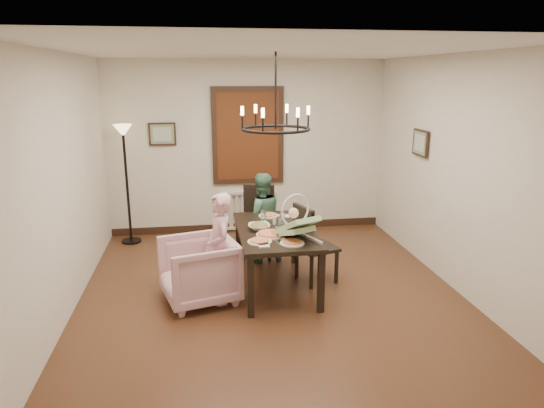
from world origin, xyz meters
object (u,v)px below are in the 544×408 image
object	(u,v)px
baby_bouncer	(296,224)
drinking_glass	(280,222)
dining_table	(275,236)
chair_far	(257,222)
seated_man	(261,225)
armchair	(199,270)
floor_lamp	(127,186)
elderly_woman	(220,258)
chair_right	(317,243)

from	to	relation	value
baby_bouncer	drinking_glass	xyz separation A→B (m)	(-0.11, 0.43, -0.11)
dining_table	baby_bouncer	size ratio (longest dim) A/B	2.92
chair_far	seated_man	xyz separation A→B (m)	(0.03, -0.16, 0.01)
seated_man	dining_table	bearing A→B (deg)	87.08
dining_table	armchair	size ratio (longest dim) A/B	1.94
dining_table	floor_lamp	size ratio (longest dim) A/B	0.89
armchair	elderly_woman	bearing A→B (deg)	61.54
chair_right	floor_lamp	world-z (taller)	floor_lamp
chair_right	baby_bouncer	distance (m)	0.75
floor_lamp	baby_bouncer	bearing A→B (deg)	-47.88
chair_right	armchair	xyz separation A→B (m)	(-1.48, -0.34, -0.14)
chair_right	baby_bouncer	xyz separation A→B (m)	(-0.37, -0.50, 0.42)
chair_right	seated_man	size ratio (longest dim) A/B	0.97
dining_table	baby_bouncer	bearing A→B (deg)	-67.32
chair_far	drinking_glass	distance (m)	1.10
dining_table	elderly_woman	world-z (taller)	elderly_woman
baby_bouncer	chair_far	bearing A→B (deg)	76.31
seated_man	drinking_glass	xyz separation A→B (m)	(0.11, -0.89, 0.30)
baby_bouncer	elderly_woman	bearing A→B (deg)	149.84
chair_right	drinking_glass	distance (m)	0.58
chair_far	elderly_woman	size ratio (longest dim) A/B	0.96
chair_right	armchair	bearing A→B (deg)	85.18
floor_lamp	drinking_glass	bearing A→B (deg)	-43.70
dining_table	chair_right	bearing A→B (deg)	9.80
chair_far	chair_right	bearing A→B (deg)	-43.68
dining_table	seated_man	distance (m)	0.93
baby_bouncer	drinking_glass	bearing A→B (deg)	80.95
chair_right	seated_man	bearing A→B (deg)	18.42
chair_far	floor_lamp	xyz separation A→B (m)	(-1.90, 0.90, 0.39)
chair_right	floor_lamp	distance (m)	3.18
elderly_woman	drinking_glass	distance (m)	0.86
floor_lamp	dining_table	bearing A→B (deg)	-44.93
chair_right	baby_bouncer	size ratio (longest dim) A/B	1.85
dining_table	elderly_woman	distance (m)	0.76
drinking_glass	chair_far	bearing A→B (deg)	97.91
elderly_woman	chair_far	bearing A→B (deg)	147.94
seated_man	drinking_glass	bearing A→B (deg)	90.90
chair_far	chair_right	world-z (taller)	chair_far
seated_man	drinking_glass	size ratio (longest dim) A/B	7.12
baby_bouncer	drinking_glass	size ratio (longest dim) A/B	3.73
seated_man	baby_bouncer	world-z (taller)	baby_bouncer
dining_table	elderly_woman	bearing A→B (deg)	-156.20
baby_bouncer	seated_man	bearing A→B (deg)	76.14
seated_man	baby_bouncer	size ratio (longest dim) A/B	1.91
armchair	floor_lamp	size ratio (longest dim) A/B	0.46
drinking_glass	baby_bouncer	bearing A→B (deg)	-75.52
chair_right	baby_bouncer	bearing A→B (deg)	125.23
armchair	drinking_glass	xyz separation A→B (m)	(0.99, 0.27, 0.45)
chair_far	drinking_glass	xyz separation A→B (m)	(0.15, -1.05, 0.31)
armchair	drinking_glass	distance (m)	1.12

